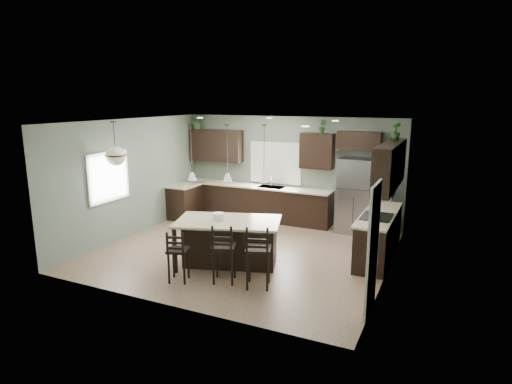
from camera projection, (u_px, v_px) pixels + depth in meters
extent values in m
plane|color=#9E8466|center=(244.00, 251.00, 9.33)|extent=(6.00, 6.00, 0.00)
cube|color=white|center=(373.00, 249.00, 6.51)|extent=(0.04, 0.82, 2.04)
cube|color=white|center=(276.00, 163.00, 11.58)|extent=(1.35, 0.02, 1.00)
cube|color=white|center=(108.00, 177.00, 9.52)|extent=(0.02, 1.10, 1.00)
cube|color=black|center=(184.00, 202.00, 11.85)|extent=(0.60, 0.90, 0.90)
cube|color=beige|center=(184.00, 185.00, 11.74)|extent=(0.66, 0.96, 0.04)
cube|color=black|center=(256.00, 203.00, 11.75)|extent=(4.20, 0.60, 0.90)
cube|color=beige|center=(256.00, 186.00, 11.63)|extent=(4.20, 0.66, 0.04)
cube|color=gray|center=(271.00, 187.00, 11.44)|extent=(0.70, 0.45, 0.01)
cylinder|color=silver|center=(271.00, 182.00, 11.39)|extent=(0.02, 0.02, 0.28)
cube|color=black|center=(216.00, 146.00, 12.08)|extent=(1.55, 0.34, 0.90)
cube|color=black|center=(317.00, 151.00, 10.86)|extent=(0.85, 0.34, 0.90)
cube|color=black|center=(359.00, 141.00, 10.37)|extent=(1.05, 0.34, 0.45)
cube|color=black|center=(379.00, 236.00, 8.89)|extent=(0.60, 2.35, 0.90)
cube|color=beige|center=(379.00, 215.00, 8.80)|extent=(0.66, 2.35, 0.04)
cube|color=black|center=(377.00, 217.00, 8.55)|extent=(0.58, 0.75, 0.02)
cube|color=gray|center=(361.00, 238.00, 8.78)|extent=(0.01, 0.72, 0.60)
cube|color=black|center=(390.00, 166.00, 8.52)|extent=(0.34, 2.35, 0.90)
cube|color=gray|center=(384.00, 187.00, 8.38)|extent=(0.40, 0.75, 0.40)
cube|color=gray|center=(357.00, 196.00, 10.48)|extent=(0.90, 0.74, 1.85)
cube|color=black|center=(229.00, 243.00, 8.46)|extent=(2.27, 1.70, 0.92)
cylinder|color=white|center=(218.00, 217.00, 8.37)|extent=(0.24, 0.24, 0.14)
cube|color=black|center=(178.00, 256.00, 7.70)|extent=(0.46, 0.46, 0.98)
cube|color=black|center=(224.00, 253.00, 7.66)|extent=(0.52, 0.52, 1.11)
cube|color=black|center=(258.00, 256.00, 7.44)|extent=(0.55, 0.55, 1.15)
imported|color=#305A27|center=(198.00, 122.00, 12.15)|extent=(0.39, 0.34, 0.42)
imported|color=#285324|center=(323.00, 126.00, 10.65)|extent=(0.20, 0.17, 0.35)
imported|color=#21481F|center=(396.00, 131.00, 9.08)|extent=(0.24, 0.24, 0.36)
plane|color=slate|center=(290.00, 169.00, 11.46)|extent=(6.00, 0.00, 6.00)
plane|color=slate|center=(164.00, 222.00, 6.59)|extent=(6.00, 0.00, 6.00)
plane|color=slate|center=(132.00, 177.00, 10.27)|extent=(0.00, 5.50, 5.50)
plane|color=slate|center=(391.00, 203.00, 7.79)|extent=(0.00, 5.50, 5.50)
plane|color=white|center=(243.00, 121.00, 8.73)|extent=(6.00, 6.00, 0.00)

